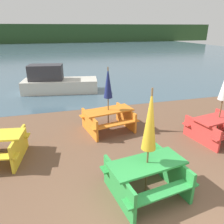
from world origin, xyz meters
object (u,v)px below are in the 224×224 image
Objects in this scene: boat at (57,82)px; umbrella_gold at (150,120)px; umbrella_navy at (108,83)px; picnic_table_green at (146,175)px; picnic_table_red at (218,126)px; picnic_table_orange at (108,118)px.

umbrella_gold is at bearing -71.26° from boat.
umbrella_navy is 5.73m from boat.
umbrella_navy reaches higher than boat.
picnic_table_green reaches higher than picnic_table_red.
umbrella_navy is 0.53× the size of boat.
boat is at bearing 123.98° from picnic_table_red.
umbrella_navy is (-0.00, 0.00, 1.22)m from picnic_table_orange.
picnic_table_orange is (0.03, 3.25, -0.01)m from picnic_table_green.
picnic_table_green is at bearing 89.10° from umbrella_gold.
picnic_table_orange is at bearing -89.83° from umbrella_navy.
umbrella_navy reaches higher than picnic_table_red.
picnic_table_green is 3.47m from umbrella_navy.
boat is at bearing 99.65° from umbrella_gold.
umbrella_gold reaches higher than picnic_table_red.
picnic_table_green is 3.64m from picnic_table_red.
picnic_table_red is 0.87× the size of umbrella_navy.
picnic_table_green is at bearing -152.26° from picnic_table_red.
umbrella_navy is (-3.20, 1.55, 1.23)m from picnic_table_red.
picnic_table_green is at bearing -71.26° from boat.
picnic_table_orange is at bearing -65.43° from boat.
boat is (-1.50, 5.42, -1.12)m from umbrella_navy.
picnic_table_red is 3.76m from umbrella_navy.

